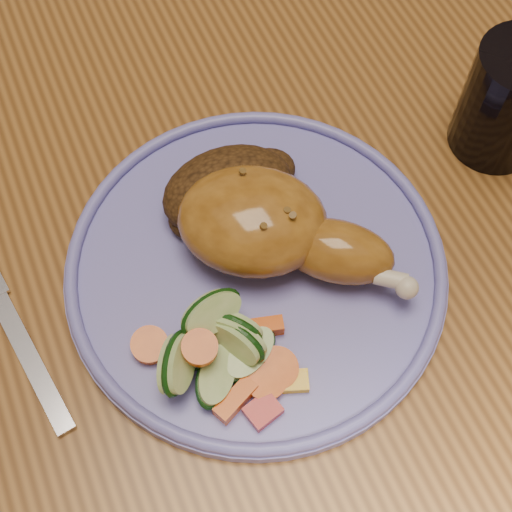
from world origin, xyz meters
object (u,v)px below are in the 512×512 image
(plate, at_px, (256,269))
(fork, at_px, (16,330))
(drinking_glass, at_px, (509,101))
(dining_table, at_px, (252,209))

(plate, height_order, fork, plate)
(plate, distance_m, drinking_glass, 0.25)
(dining_table, distance_m, plate, 0.14)
(dining_table, xyz_separation_m, plate, (-0.04, -0.10, 0.09))
(dining_table, distance_m, drinking_glass, 0.25)
(dining_table, height_order, plate, plate)
(dining_table, relative_size, drinking_glass, 13.86)
(dining_table, height_order, drinking_glass, drinking_glass)
(dining_table, bearing_deg, fork, -161.32)
(drinking_glass, bearing_deg, plate, -171.20)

